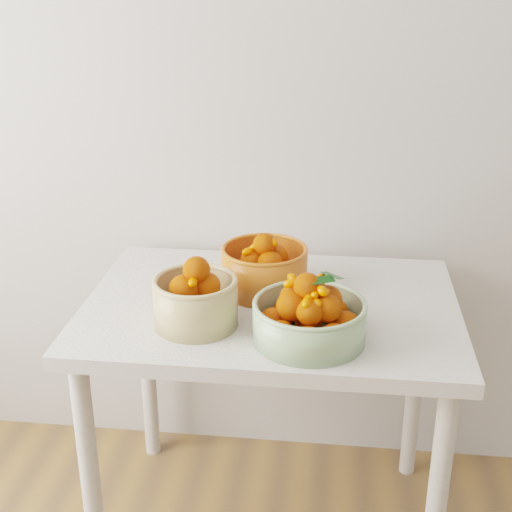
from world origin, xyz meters
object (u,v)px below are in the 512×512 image
object	(u,v)px
table	(271,334)
bowl_orange	(264,268)
bowl_cream	(196,300)
bowl_green	(309,317)

from	to	relation	value
table	bowl_orange	xyz separation A→B (m)	(-0.03, 0.07, 0.16)
table	bowl_cream	distance (m)	0.28
table	bowl_green	size ratio (longest dim) A/B	2.92
table	bowl_orange	bearing A→B (deg)	109.85
bowl_cream	bowl_green	xyz separation A→B (m)	(0.29, -0.05, -0.01)
bowl_cream	bowl_orange	xyz separation A→B (m)	(0.15, 0.22, -0.00)
bowl_orange	bowl_cream	bearing A→B (deg)	-123.81
table	bowl_orange	distance (m)	0.18
bowl_orange	table	bearing A→B (deg)	-70.15
bowl_cream	bowl_green	size ratio (longest dim) A/B	0.74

